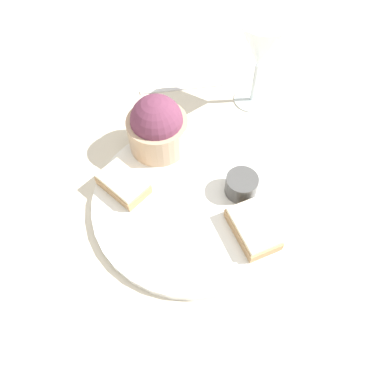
{
  "coord_description": "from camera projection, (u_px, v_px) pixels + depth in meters",
  "views": [
    {
      "loc": [
        0.29,
        -0.13,
        0.52
      ],
      "look_at": [
        0.0,
        0.0,
        0.03
      ],
      "focal_mm": 35.0,
      "sensor_mm": 36.0,
      "label": 1
    }
  ],
  "objects": [
    {
      "name": "ground_plane",
      "position": [
        192.0,
        203.0,
        0.61
      ],
      "size": [
        4.0,
        4.0,
        0.0
      ],
      "primitive_type": "plane",
      "color": "beige"
    },
    {
      "name": "dinner_plate",
      "position": [
        192.0,
        201.0,
        0.6
      ],
      "size": [
        0.32,
        0.32,
        0.01
      ],
      "color": "white",
      "rests_on": "ground_plane"
    },
    {
      "name": "salad_bowl",
      "position": [
        157.0,
        127.0,
        0.62
      ],
      "size": [
        0.1,
        0.1,
        0.1
      ],
      "color": "tan",
      "rests_on": "dinner_plate"
    },
    {
      "name": "sauce_ramekin",
      "position": [
        242.0,
        184.0,
        0.59
      ],
      "size": [
        0.05,
        0.05,
        0.03
      ],
      "color": "#4C4C4C",
      "rests_on": "dinner_plate"
    },
    {
      "name": "cheese_toast_near",
      "position": [
        253.0,
        228.0,
        0.55
      ],
      "size": [
        0.09,
        0.05,
        0.03
      ],
      "color": "tan",
      "rests_on": "dinner_plate"
    },
    {
      "name": "cheese_toast_far",
      "position": [
        123.0,
        184.0,
        0.6
      ],
      "size": [
        0.09,
        0.08,
        0.03
      ],
      "color": "tan",
      "rests_on": "dinner_plate"
    },
    {
      "name": "wine_glass",
      "position": [
        261.0,
        46.0,
        0.63
      ],
      "size": [
        0.09,
        0.09,
        0.17
      ],
      "color": "silver",
      "rests_on": "ground_plane"
    },
    {
      "name": "fork",
      "position": [
        182.0,
        88.0,
        0.75
      ],
      "size": [
        0.05,
        0.16,
        0.01
      ],
      "color": "silver",
      "rests_on": "ground_plane"
    }
  ]
}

